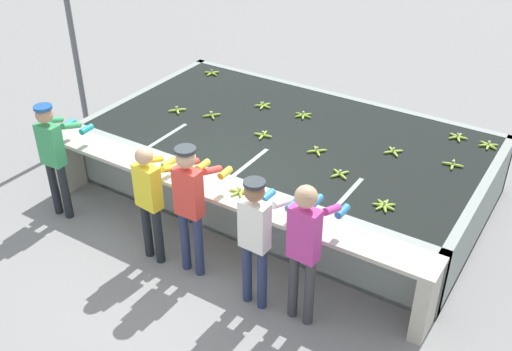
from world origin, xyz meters
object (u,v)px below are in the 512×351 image
at_px(banana_bunch_floating_5, 212,73).
at_px(support_post_left, 74,48).
at_px(worker_2, 190,198).
at_px(banana_bunch_floating_6, 393,152).
at_px(banana_bunch_floating_2, 340,174).
at_px(banana_bunch_floating_9, 457,137).
at_px(banana_bunch_ledge_0, 240,192).
at_px(banana_bunch_floating_7, 453,164).
at_px(banana_bunch_floating_8, 263,105).
at_px(banana_bunch_floating_0, 212,115).
at_px(banana_bunch_floating_10, 317,151).
at_px(worker_0, 54,150).
at_px(worker_1, 151,194).
at_px(knife_0, 311,220).
at_px(banana_bunch_floating_4, 488,145).
at_px(banana_bunch_floating_3, 177,110).
at_px(banana_bunch_floating_12, 303,115).
at_px(worker_3, 256,231).
at_px(banana_bunch_floating_1, 263,135).
at_px(worker_4, 305,241).
at_px(banana_bunch_floating_11, 384,205).

bearing_deg(banana_bunch_floating_5, support_post_left, -130.57).
bearing_deg(support_post_left, worker_2, -25.68).
bearing_deg(banana_bunch_floating_6, banana_bunch_floating_2, -111.45).
xyz_separation_m(banana_bunch_floating_9, banana_bunch_ledge_0, (-1.77, -2.75, 0.00)).
xyz_separation_m(banana_bunch_floating_5, banana_bunch_floating_7, (4.39, -0.82, 0.00)).
xyz_separation_m(banana_bunch_floating_8, banana_bunch_floating_9, (2.80, 0.58, 0.00)).
xyz_separation_m(worker_2, support_post_left, (-3.56, 1.71, 0.56)).
bearing_deg(banana_bunch_ledge_0, banana_bunch_floating_0, 135.10).
relative_size(banana_bunch_floating_0, banana_bunch_floating_6, 1.04).
relative_size(banana_bunch_floating_9, banana_bunch_floating_10, 1.19).
distance_m(worker_0, worker_1, 1.68).
bearing_deg(worker_1, banana_bunch_floating_7, 43.01).
relative_size(worker_2, banana_bunch_floating_5, 6.14).
relative_size(banana_bunch_floating_0, knife_0, 0.71).
xyz_separation_m(banana_bunch_floating_4, knife_0, (-1.22, -2.79, -0.01)).
height_order(worker_2, banana_bunch_floating_0, worker_2).
height_order(banana_bunch_floating_3, banana_bunch_floating_10, same).
relative_size(banana_bunch_floating_0, banana_bunch_floating_5, 0.84).
distance_m(banana_bunch_floating_10, banana_bunch_floating_12, 1.07).
bearing_deg(worker_3, banana_bunch_floating_9, 71.21).
xyz_separation_m(worker_1, banana_bunch_floating_3, (-1.19, 1.96, -0.01)).
height_order(worker_2, banana_bunch_floating_12, worker_2).
bearing_deg(banana_bunch_floating_7, banana_bunch_floating_1, -165.85).
relative_size(worker_4, banana_bunch_floating_7, 6.14).
bearing_deg(banana_bunch_ledge_0, worker_3, -44.83).
bearing_deg(banana_bunch_floating_11, worker_3, -126.09).
bearing_deg(worker_2, banana_bunch_ledge_0, 61.34).
distance_m(banana_bunch_floating_0, support_post_left, 2.49).
bearing_deg(worker_1, banana_bunch_floating_5, 115.16).
bearing_deg(worker_0, banana_bunch_floating_9, 37.80).
bearing_deg(banana_bunch_floating_1, worker_1, -99.26).
bearing_deg(banana_bunch_floating_8, banana_bunch_floating_7, -3.69).
height_order(worker_2, banana_bunch_floating_11, worker_2).
distance_m(banana_bunch_floating_1, banana_bunch_floating_7, 2.54).
relative_size(worker_3, worker_4, 0.94).
distance_m(banana_bunch_floating_3, banana_bunch_floating_4, 4.45).
height_order(worker_4, banana_bunch_floating_4, worker_4).
bearing_deg(banana_bunch_floating_12, banana_bunch_floating_2, -45.72).
distance_m(banana_bunch_floating_4, banana_bunch_floating_12, 2.60).
height_order(banana_bunch_floating_2, banana_bunch_floating_9, same).
bearing_deg(worker_2, worker_4, -0.13).
xyz_separation_m(banana_bunch_floating_1, banana_bunch_ledge_0, (0.53, -1.36, 0.00)).
xyz_separation_m(worker_3, worker_4, (0.55, 0.06, 0.06)).
bearing_deg(banana_bunch_floating_10, banana_bunch_floating_8, 148.97).
xyz_separation_m(worker_1, support_post_left, (-3.02, 1.78, 0.66)).
bearing_deg(banana_bunch_floating_6, banana_bunch_floating_3, -170.38).
height_order(banana_bunch_floating_0, banana_bunch_floating_9, same).
bearing_deg(banana_bunch_floating_1, banana_bunch_floating_3, -179.47).
distance_m(banana_bunch_floating_3, banana_bunch_floating_10, 2.35).
xyz_separation_m(banana_bunch_floating_10, banana_bunch_floating_11, (1.24, -0.72, -0.00)).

